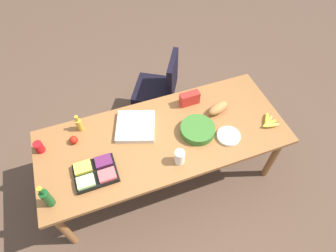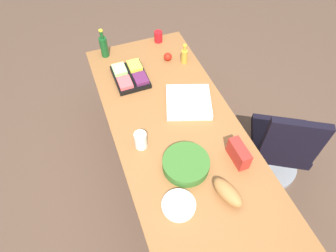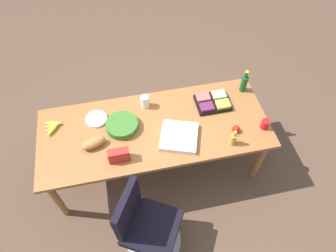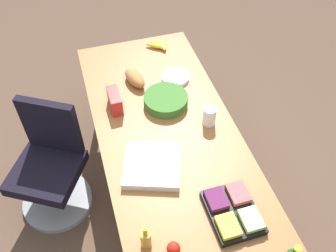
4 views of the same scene
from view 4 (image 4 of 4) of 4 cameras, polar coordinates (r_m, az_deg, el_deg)
name	(u,v)px [view 4 (image 4 of 4)]	position (r m, az deg, el deg)	size (l,w,h in m)	color
ground_plane	(169,196)	(3.26, 0.21, -10.39)	(10.00, 10.00, 0.00)	brown
conference_table	(170,143)	(2.69, 0.25, -2.63)	(2.36, 0.97, 0.76)	brown
office_chair	(51,172)	(3.07, -17.05, -6.53)	(0.66, 0.66, 0.95)	gray
dressing_bottle	(146,239)	(2.15, -3.33, -16.49)	(0.08, 0.08, 0.19)	gold
paper_plate_stack	(175,77)	(3.07, 1.11, 7.29)	(0.22, 0.22, 0.03)	white
bread_loaf	(135,78)	(3.02, -5.00, 7.13)	(0.24, 0.11, 0.10)	#A56A37
pizza_box	(152,165)	(2.46, -2.36, -5.86)	(0.36, 0.36, 0.05)	silver
fruit_platter	(233,211)	(2.30, 9.68, -12.44)	(0.36, 0.28, 0.07)	black
mayo_jar	(209,116)	(2.69, 6.21, 1.46)	(0.09, 0.09, 0.14)	white
banana_bunch	(159,45)	(3.39, -1.28, 12.01)	(0.17, 0.19, 0.04)	gold
chip_bag_red	(115,101)	(2.82, -7.96, 3.77)	(0.20, 0.08, 0.14)	red
apple_red	(174,249)	(2.16, 0.83, -17.88)	(0.08, 0.08, 0.08)	red
salad_bowl	(166,100)	(2.84, -0.33, 3.88)	(0.33, 0.33, 0.08)	#356625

